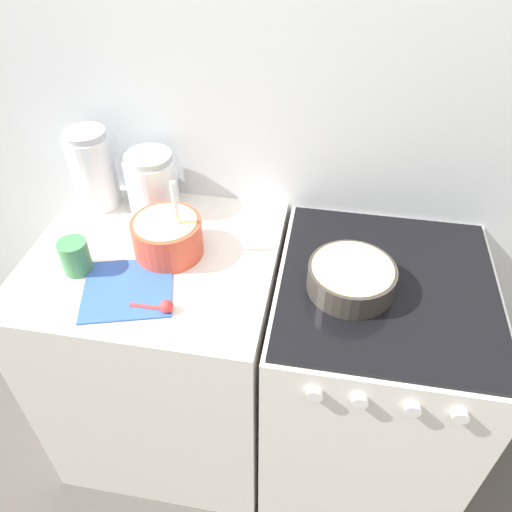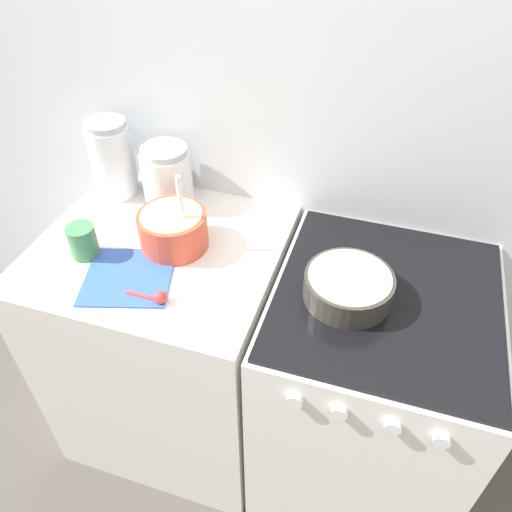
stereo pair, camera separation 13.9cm
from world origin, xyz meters
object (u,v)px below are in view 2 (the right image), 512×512
object	(u,v)px
tin_can	(83,241)
baking_pan	(348,286)
stove	(364,393)
mixing_bowl	(173,228)
storage_jar_left	(114,163)
storage_jar_middle	(168,180)

from	to	relation	value
tin_can	baking_pan	bearing A→B (deg)	4.41
stove	mixing_bowl	distance (m)	0.82
baking_pan	storage_jar_left	xyz separation A→B (m)	(-0.83, 0.26, 0.07)
stove	storage_jar_middle	xyz separation A→B (m)	(-0.75, 0.23, 0.54)
mixing_bowl	storage_jar_middle	xyz separation A→B (m)	(-0.11, 0.20, 0.02)
storage_jar_left	tin_can	bearing A→B (deg)	-77.34
stove	mixing_bowl	size ratio (longest dim) A/B	3.69
storage_jar_middle	storage_jar_left	bearing A→B (deg)	180.00
stove	storage_jar_middle	distance (m)	0.95
stove	tin_can	distance (m)	1.01
stove	tin_can	bearing A→B (deg)	-173.68
mixing_bowl	storage_jar_left	distance (m)	0.37
stove	baking_pan	size ratio (longest dim) A/B	3.86
stove	storage_jar_left	distance (m)	1.12
mixing_bowl	baking_pan	bearing A→B (deg)	-6.60
baking_pan	tin_can	distance (m)	0.76
baking_pan	storage_jar_left	size ratio (longest dim) A/B	0.91
baking_pan	storage_jar_middle	world-z (taller)	storage_jar_middle
stove	storage_jar_left	world-z (taller)	storage_jar_left
stove	tin_can	world-z (taller)	tin_can
baking_pan	storage_jar_middle	size ratio (longest dim) A/B	1.18
storage_jar_middle	tin_can	world-z (taller)	storage_jar_middle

